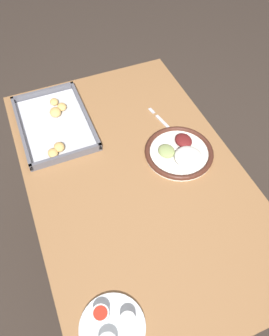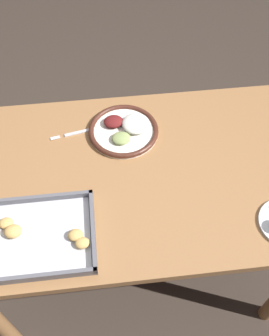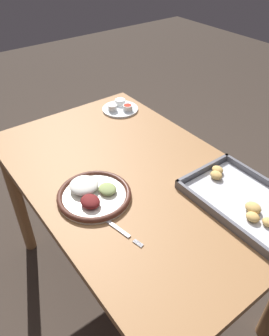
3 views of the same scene
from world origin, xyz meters
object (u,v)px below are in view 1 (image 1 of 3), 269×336
dinner_plate (180,152)px  baking_tray (55,123)px  fork (164,123)px  saucer_plate (112,327)px

dinner_plate → baking_tray: dinner_plate is taller
fork → baking_tray: bearing=58.0°
dinner_plate → saucer_plate: (-0.47, 0.44, -0.00)m
fork → baking_tray: baking_tray is taller
dinner_plate → fork: size_ratio=1.37×
dinner_plate → fork: bearing=-5.3°
saucer_plate → dinner_plate: bearing=-43.2°
dinner_plate → saucer_plate: bearing=136.8°
fork → saucer_plate: 0.79m
dinner_plate → saucer_plate: dinner_plate is taller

